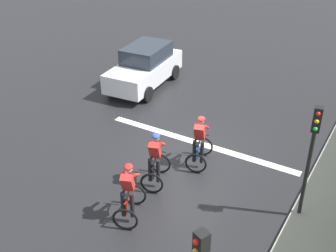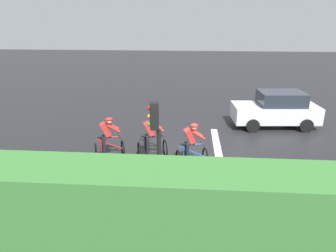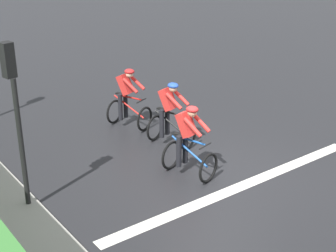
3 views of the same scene
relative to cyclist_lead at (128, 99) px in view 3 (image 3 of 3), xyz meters
name	(u,v)px [view 3 (image 3 of 3)]	position (x,y,z in m)	size (l,w,h in m)	color
ground_plane	(216,173)	(0.10, -3.50, -0.80)	(80.00, 80.00, 0.00)	black
road_marking_stop_line	(240,187)	(0.10, -4.27, -0.79)	(7.00, 0.30, 0.01)	silver
cyclist_lead	(128,99)	(0.00, 0.00, 0.00)	(1.02, 1.25, 1.66)	black
cyclist_second	(170,115)	(0.21, -1.63, 0.00)	(0.98, 1.24, 1.66)	black
cyclist_mid	(188,142)	(-0.44, -3.16, 0.00)	(0.93, 1.22, 1.66)	black
traffic_light_near_crossing	(14,103)	(-3.87, -2.31, 1.43)	(0.23, 0.31, 3.34)	black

